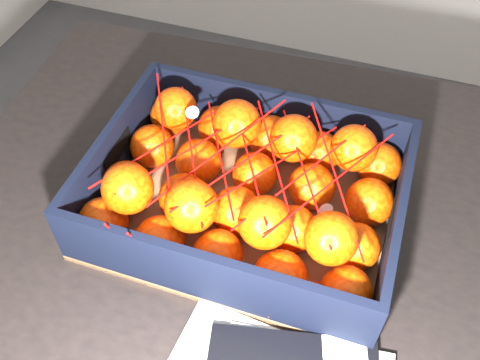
% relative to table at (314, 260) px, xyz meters
% --- Properties ---
extents(table, '(1.24, 0.86, 0.75)m').
position_rel_table_xyz_m(table, '(0.00, 0.00, 0.00)').
color(table, black).
rests_on(table, ground).
extents(produce_crate, '(0.44, 0.33, 0.11)m').
position_rel_table_xyz_m(produce_crate, '(-0.11, -0.01, 0.13)').
color(produce_crate, brown).
rests_on(produce_crate, table).
extents(clementine_heap, '(0.42, 0.32, 0.13)m').
position_rel_table_xyz_m(clementine_heap, '(-0.12, -0.02, 0.16)').
color(clementine_heap, '#DC3904').
rests_on(clementine_heap, produce_crate).
extents(mesh_net, '(0.37, 0.29, 0.10)m').
position_rel_table_xyz_m(mesh_net, '(-0.12, -0.02, 0.22)').
color(mesh_net, red).
rests_on(mesh_net, clementine_heap).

